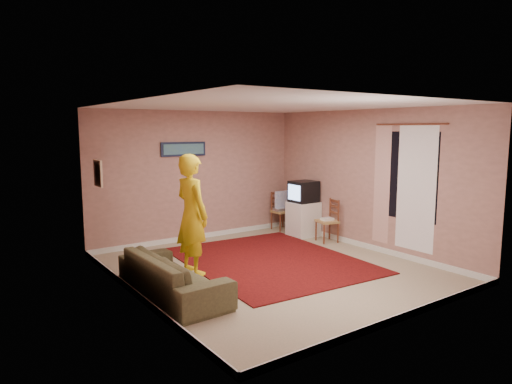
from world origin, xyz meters
TOP-DOWN VIEW (x-y plane):
  - ground at (0.00, 0.00)m, footprint 5.00×5.00m
  - wall_back at (0.00, 2.50)m, footprint 4.50×0.02m
  - wall_front at (0.00, -2.50)m, footprint 4.50×0.02m
  - wall_left at (-2.25, 0.00)m, footprint 0.02×5.00m
  - wall_right at (2.25, 0.00)m, footprint 0.02×5.00m
  - ceiling at (0.00, 0.00)m, footprint 4.50×5.00m
  - baseboard_back at (0.00, 2.49)m, footprint 4.50×0.02m
  - baseboard_front at (0.00, -2.49)m, footprint 4.50×0.02m
  - baseboard_left at (-2.24, 0.00)m, footprint 0.02×5.00m
  - baseboard_right at (2.24, 0.00)m, footprint 0.02×5.00m
  - window at (2.24, -0.90)m, footprint 0.01×1.10m
  - curtain_sheer at (2.23, -1.05)m, footprint 0.01×0.75m
  - curtain_floral at (2.21, -0.35)m, footprint 0.01×0.35m
  - curtain_rod at (2.20, -0.90)m, footprint 0.02×1.40m
  - picture_back at (-0.30, 2.47)m, footprint 0.95×0.04m
  - picture_left at (-2.22, 1.60)m, footprint 0.04×0.38m
  - area_rug at (0.27, 0.39)m, footprint 2.88×3.50m
  - tv_cabinet at (1.95, 1.46)m, footprint 0.57×0.52m
  - crt_tv at (1.94, 1.46)m, footprint 0.52×0.46m
  - chair_a at (1.95, 2.20)m, footprint 0.39×0.37m
  - dvd_player at (1.95, 2.20)m, footprint 0.39×0.30m
  - blue_throw at (1.95, 2.20)m, footprint 0.36×0.04m
  - chair_b at (2.00, 0.80)m, footprint 0.45×0.47m
  - game_console at (2.00, 0.80)m, footprint 0.25×0.20m
  - sofa at (-1.80, -0.18)m, footprint 0.83×2.00m
  - person at (-1.13, 0.53)m, footprint 0.51×0.72m

SIDE VIEW (x-z plane):
  - ground at x=0.00m, z-range 0.00..0.00m
  - area_rug at x=0.27m, z-range 0.00..0.02m
  - baseboard_back at x=0.00m, z-range 0.00..0.10m
  - baseboard_front at x=0.00m, z-range 0.00..0.10m
  - baseboard_left at x=-2.24m, z-range 0.00..0.10m
  - baseboard_right at x=2.24m, z-range 0.00..0.10m
  - sofa at x=-1.80m, z-range 0.00..0.58m
  - tv_cabinet at x=1.95m, z-range 0.00..0.72m
  - game_console at x=2.00m, z-range 0.44..0.48m
  - dvd_player at x=1.95m, z-range 0.43..0.49m
  - chair_a at x=1.95m, z-range 0.29..0.75m
  - chair_b at x=2.00m, z-range 0.29..0.75m
  - blue_throw at x=1.95m, z-range 0.49..0.87m
  - person at x=-1.13m, z-range 0.00..1.87m
  - crt_tv at x=1.94m, z-range 0.72..1.16m
  - curtain_sheer at x=2.23m, z-range 0.20..2.30m
  - curtain_floral at x=2.21m, z-range 0.20..2.30m
  - wall_back at x=0.00m, z-range 0.00..2.60m
  - wall_front at x=0.00m, z-range 0.00..2.60m
  - wall_left at x=-2.25m, z-range 0.00..2.60m
  - wall_right at x=2.25m, z-range 0.00..2.60m
  - window at x=2.24m, z-range 0.70..2.20m
  - picture_left at x=-2.22m, z-range 1.34..1.76m
  - picture_back at x=-0.30m, z-range 1.71..1.99m
  - curtain_rod at x=2.20m, z-range 2.31..2.33m
  - ceiling at x=0.00m, z-range 2.59..2.61m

